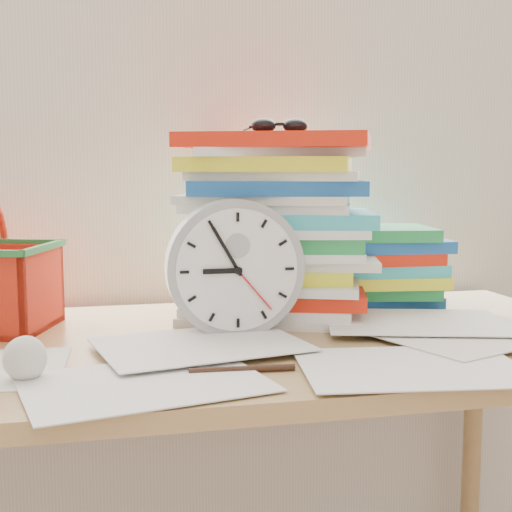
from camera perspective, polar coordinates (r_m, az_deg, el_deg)
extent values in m
cube|color=silver|center=(1.64, -4.89, 17.74)|extent=(4.00, 0.04, 2.70)
cube|color=silver|center=(1.61, -4.77, 16.12)|extent=(2.40, 0.01, 2.50)
cube|color=#AB8650|center=(1.25, -2.03, -7.28)|extent=(1.40, 0.70, 0.03)
cylinder|color=#AB8650|center=(1.86, 16.88, -14.85)|extent=(0.04, 0.04, 0.72)
cylinder|color=#A0A0A0|center=(1.25, -1.71, -0.98)|extent=(0.24, 0.05, 0.24)
sphere|color=silver|center=(1.06, -18.03, -7.76)|extent=(0.06, 0.06, 0.06)
cylinder|color=black|center=(1.05, -1.11, -9.06)|extent=(0.16, 0.02, 0.01)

